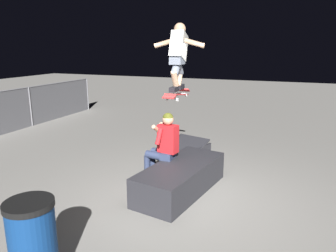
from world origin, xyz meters
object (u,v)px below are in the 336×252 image
Objects in this scene: ledge_box_main at (181,178)px; trash_bin at (33,246)px; skater_airborne at (178,54)px; skateboard at (177,94)px; kicker_ramp at (183,151)px; person_sitting_on_ledge at (163,144)px.

trash_bin is (-2.71, 0.62, 0.25)m from ledge_box_main.
skater_airborne is at bearing 27.76° from ledge_box_main.
ledge_box_main is 2.12m from skater_airborne.
skateboard is 0.83× the size of kicker_ramp.
person_sitting_on_ledge is at bearing -173.68° from kicker_ramp.
skater_airborne is at bearing -164.98° from kicker_ramp.
skater_airborne is 0.90× the size of kicker_ramp.
ledge_box_main is at bearing -148.60° from skateboard.
ledge_box_main is at bearing -152.24° from skater_airborne.
kicker_ramp is (1.92, 0.61, -0.18)m from ledge_box_main.
skateboard is 1.05× the size of trash_bin.
skateboard is 0.69m from skater_airborne.
skater_airborne reaches higher than kicker_ramp.
person_sitting_on_ledge is 1.19× the size of skater_airborne.
trash_bin is at bearing 179.91° from kicker_ramp.
skater_airborne reaches higher than trash_bin.
trash_bin is at bearing 172.15° from skater_airborne.
kicker_ramp is at bearing 15.02° from skater_airborne.
trash_bin reaches higher than kicker_ramp.
ledge_box_main is 1.57× the size of kicker_ramp.
person_sitting_on_ledge is at bearing -3.80° from trash_bin.
skateboard is at bearing -165.36° from kicker_ramp.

